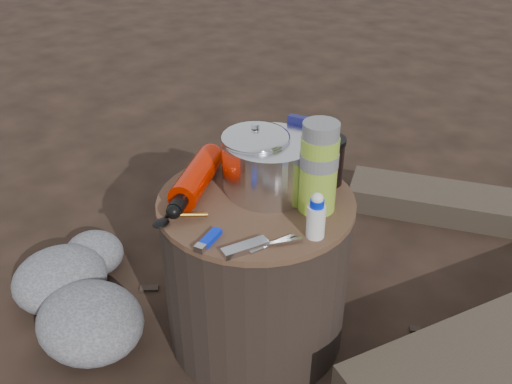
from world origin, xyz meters
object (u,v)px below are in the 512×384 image
Objects in this scene: thermos at (319,168)px; camping_pot at (255,158)px; stump at (256,270)px; fuel_bottle at (197,177)px; travel_mug at (327,161)px.

camping_pot is at bearing -174.67° from thermos.
thermos is (0.18, 0.02, 0.03)m from camping_pot.
stump is 1.66× the size of fuel_bottle.
stump is 0.31m from fuel_bottle.
thermos is at bearing 24.25° from stump.
stump is 0.32m from camping_pot.
fuel_bottle is 0.32m from thermos.
travel_mug is at bearing 47.14° from camping_pot.
thermos is at bearing -2.72° from fuel_bottle.
travel_mug is at bearing 112.63° from thermos.
camping_pot is 0.76× the size of thermos.
stump is 0.36m from travel_mug.
travel_mug is (0.24, 0.24, 0.03)m from fuel_bottle.
thermos reaches higher than stump.
fuel_bottle is (-0.11, -0.10, -0.05)m from camping_pot.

